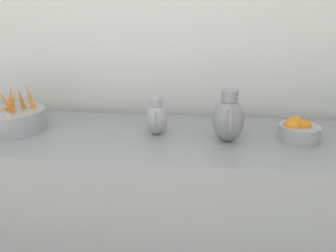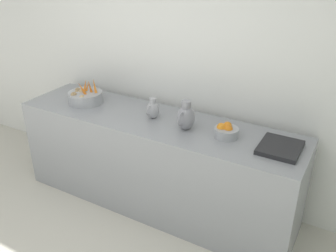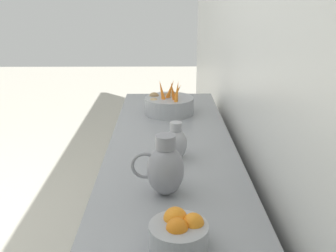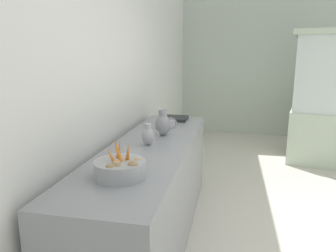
{
  "view_description": "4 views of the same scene",
  "coord_description": "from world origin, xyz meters",
  "px_view_note": "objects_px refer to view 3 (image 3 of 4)",
  "views": [
    {
      "loc": [
        0.06,
        0.28,
        1.51
      ],
      "look_at": [
        -1.37,
        0.12,
        1.0
      ],
      "focal_mm": 35.73,
      "sensor_mm": 36.0,
      "label": 1
    },
    {
      "loc": [
        0.99,
        1.63,
        2.29
      ],
      "look_at": [
        -1.34,
        0.3,
        0.96
      ],
      "focal_mm": 39.26,
      "sensor_mm": 36.0,
      "label": 2
    },
    {
      "loc": [
        -1.46,
        1.81,
        1.68
      ],
      "look_at": [
        -1.48,
        0.12,
        1.09
      ],
      "focal_mm": 41.66,
      "sensor_mm": 36.0,
      "label": 3
    },
    {
      "loc": [
        -0.82,
        -2.5,
        1.65
      ],
      "look_at": [
        -1.3,
        -0.15,
        1.12
      ],
      "focal_mm": 33.73,
      "sensor_mm": 36.0,
      "label": 4
    }
  ],
  "objects_px": {
    "orange_bowl": "(179,232)",
    "metal_pitcher_short": "(175,142)",
    "metal_pitcher_tall": "(165,168)",
    "vegetable_colander": "(169,105)"
  },
  "relations": [
    {
      "from": "metal_pitcher_short",
      "to": "metal_pitcher_tall",
      "type": "bearing_deg",
      "value": 81.53
    },
    {
      "from": "metal_pitcher_tall",
      "to": "orange_bowl",
      "type": "bearing_deg",
      "value": 97.62
    },
    {
      "from": "metal_pitcher_tall",
      "to": "vegetable_colander",
      "type": "bearing_deg",
      "value": -91.63
    },
    {
      "from": "orange_bowl",
      "to": "metal_pitcher_tall",
      "type": "xyz_separation_m",
      "value": [
        0.05,
        -0.34,
        0.06
      ]
    },
    {
      "from": "orange_bowl",
      "to": "metal_pitcher_short",
      "type": "distance_m",
      "value": 0.69
    },
    {
      "from": "orange_bowl",
      "to": "metal_pitcher_tall",
      "type": "height_order",
      "value": "metal_pitcher_tall"
    },
    {
      "from": "orange_bowl",
      "to": "metal_pitcher_tall",
      "type": "relative_size",
      "value": 0.76
    },
    {
      "from": "orange_bowl",
      "to": "metal_pitcher_short",
      "type": "height_order",
      "value": "metal_pitcher_short"
    },
    {
      "from": "metal_pitcher_tall",
      "to": "metal_pitcher_short",
      "type": "relative_size",
      "value": 1.35
    },
    {
      "from": "vegetable_colander",
      "to": "metal_pitcher_tall",
      "type": "height_order",
      "value": "metal_pitcher_tall"
    }
  ]
}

